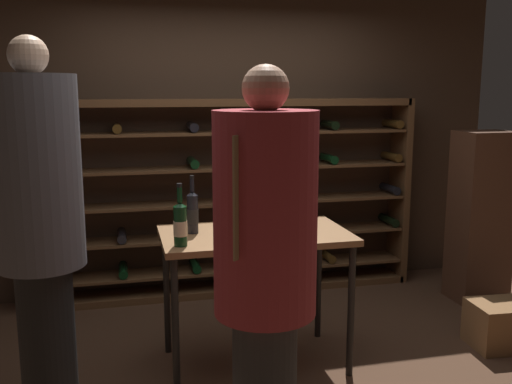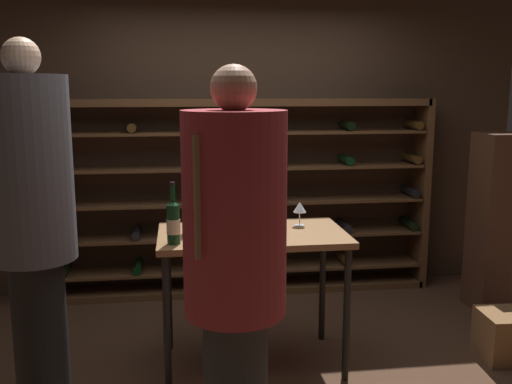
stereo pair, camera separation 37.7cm
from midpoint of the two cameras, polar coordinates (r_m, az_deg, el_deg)
ground_plane at (r=3.94m, az=4.00°, el=-17.01°), size 9.31×9.31×0.00m
back_wall at (r=5.15m, az=0.44°, el=6.68°), size 5.11×0.10×2.97m
wine_rack at (r=5.02m, az=0.89°, el=-0.64°), size 3.35×0.32×1.72m
tasting_table at (r=3.68m, az=2.57°, el=-5.50°), size 1.20×0.70×0.90m
person_bystander_red_print at (r=3.18m, az=-18.37°, el=-2.15°), size 0.45×0.45×2.06m
person_guest_khaki at (r=2.52m, az=2.19°, el=-7.10°), size 0.45×0.45×1.91m
display_cabinet at (r=5.15m, az=25.29°, el=-2.77°), size 0.44×0.36×1.46m
wine_bottle_green_slim at (r=3.37m, az=-5.11°, el=-3.02°), size 0.08×0.08×0.37m
wine_bottle_black_capsule at (r=3.83m, az=3.82°, el=-1.49°), size 0.08×0.08×0.36m
wine_bottle_amber_reserve at (r=3.65m, az=-3.63°, el=-1.91°), size 0.07×0.07×0.37m
wine_glass_stemmed_right at (r=3.69m, az=4.52°, el=-2.23°), size 0.07×0.07×0.15m
wine_glass_stemmed_center at (r=3.83m, az=7.21°, el=-1.62°), size 0.09×0.09×0.16m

